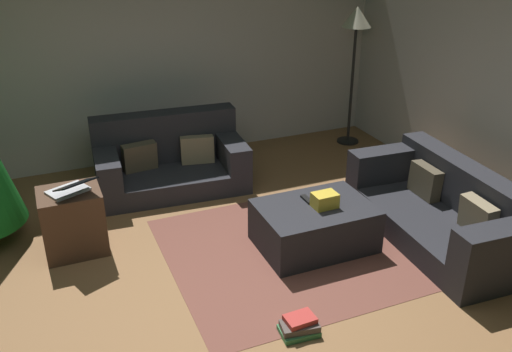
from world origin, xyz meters
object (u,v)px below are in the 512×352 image
at_px(gift_box, 325,200).
at_px(side_table, 73,221).
at_px(laptop, 71,188).
at_px(book_stack, 299,326).
at_px(couch_left, 169,160).
at_px(tv_remote, 307,199).
at_px(ottoman, 314,226).
at_px(corner_lamp, 356,28).
at_px(couch_right, 445,210).

bearing_deg(gift_box, side_table, 158.99).
distance_m(laptop, book_stack, 2.21).
bearing_deg(book_stack, laptop, 127.88).
xyz_separation_m(couch_left, tv_remote, (0.85, -1.59, 0.12)).
relative_size(couch_left, ottoman, 1.64).
relative_size(couch_left, gift_box, 7.69).
bearing_deg(tv_remote, corner_lamp, 49.33).
bearing_deg(corner_lamp, couch_right, -100.32).
bearing_deg(side_table, tv_remote, -17.60).
distance_m(tv_remote, book_stack, 1.33).
distance_m(book_stack, corner_lamp, 4.06).
height_order(couch_left, laptop, couch_left).
bearing_deg(book_stack, ottoman, 57.02).
distance_m(ottoman, side_table, 2.12).
bearing_deg(book_stack, couch_right, 20.51).
bearing_deg(ottoman, couch_right, -14.76).
distance_m(couch_right, tv_remote, 1.28).
height_order(gift_box, side_table, side_table).
relative_size(couch_right, laptop, 4.06).
bearing_deg(gift_box, couch_left, 118.04).
bearing_deg(ottoman, tv_remote, 98.88).
distance_m(tv_remote, side_table, 2.06).
distance_m(couch_right, gift_box, 1.16).
bearing_deg(side_table, laptop, -65.83).
height_order(couch_right, tv_remote, couch_right).
bearing_deg(ottoman, side_table, 159.34).
height_order(couch_left, ottoman, couch_left).
relative_size(ottoman, book_stack, 3.44).
height_order(couch_left, side_table, couch_left).
bearing_deg(corner_lamp, couch_left, -172.06).
xyz_separation_m(couch_right, side_table, (-3.16, 1.06, 0.02)).
distance_m(side_table, book_stack, 2.21).
xyz_separation_m(couch_left, laptop, (-1.09, -1.02, 0.34)).
relative_size(laptop, corner_lamp, 0.27).
bearing_deg(couch_left, laptop, 47.27).
bearing_deg(side_table, gift_box, -21.01).
bearing_deg(side_table, book_stack, -52.49).
distance_m(gift_box, corner_lamp, 2.80).
relative_size(ottoman, tv_remote, 6.22).
relative_size(tv_remote, side_table, 0.28).
relative_size(gift_box, side_table, 0.37).
distance_m(couch_left, laptop, 1.53).
height_order(book_stack, corner_lamp, corner_lamp).
height_order(gift_box, corner_lamp, corner_lamp).
bearing_deg(laptop, side_table, 114.17).
height_order(ottoman, gift_box, gift_box).
height_order(side_table, book_stack, side_table).
xyz_separation_m(couch_right, gift_box, (-1.11, 0.27, 0.20)).
distance_m(couch_left, corner_lamp, 2.77).
relative_size(tv_remote, book_stack, 0.55).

